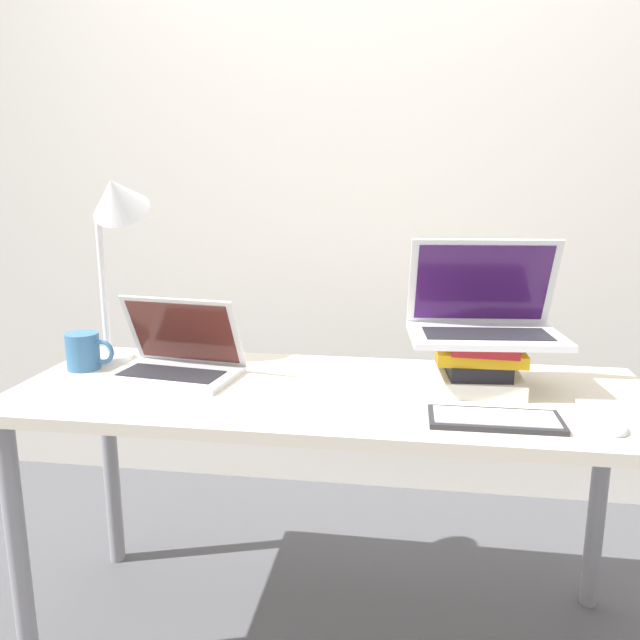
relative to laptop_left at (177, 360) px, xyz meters
The scene contains 10 objects.
wall_back 1.13m from the laptop_left, 63.77° to the left, with size 8.00×0.05×2.70m.
desk 0.45m from the laptop_left, ahead, with size 1.63×0.61×0.72m.
laptop_left is the anchor object (origin of this frame).
book_stack 0.80m from the laptop_left, ahead, with size 0.22×0.25×0.13m.
laptop_on_books 0.83m from the laptop_left, ahead, with size 0.40×0.29×0.25m.
wireless_keyboard 0.85m from the laptop_left, 14.99° to the right, with size 0.29×0.13×0.01m.
mouse 1.08m from the laptop_left, 13.26° to the right, with size 0.07×0.10×0.03m.
notepad 1.14m from the laptop_left, ahead, with size 0.19×0.27×0.01m.
mug 0.28m from the laptop_left, behind, with size 0.14×0.09×0.10m.
desk_lamp 0.44m from the laptop_left, 154.65° to the left, with size 0.23×0.20×0.57m.
Camera 1 is at (0.20, -1.21, 1.24)m, focal length 35.00 mm.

